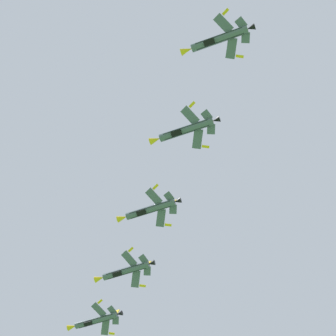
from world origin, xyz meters
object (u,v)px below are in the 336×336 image
Objects in this scene: fighter_jet_right_outer at (218,39)px; fighter_jet_left_outer at (185,130)px; fighter_jet_left_wing at (125,271)px; fighter_jet_lead at (95,320)px; fighter_jet_right_wing at (149,210)px.

fighter_jet_left_outer is at bearing 39.53° from fighter_jet_right_outer.
fighter_jet_left_outer is 20.22m from fighter_jet_right_outer.
fighter_jet_lead is at bearing 44.57° from fighter_jet_left_wing.
fighter_jet_lead reaches higher than fighter_jet_right_wing.
fighter_jet_lead is 21.74m from fighter_jet_left_wing.
fighter_jet_right_outer is at bearing -139.96° from fighter_jet_left_wing.
fighter_jet_lead is 82.61m from fighter_jet_right_outer.
fighter_jet_right_wing is (-1.96, -18.52, 0.93)m from fighter_jet_left_wing.
fighter_jet_left_wing is at bearing -135.43° from fighter_jet_lead.
fighter_jet_right_wing is (-2.43, -40.01, -2.34)m from fighter_jet_lead.
fighter_jet_right_outer is (-4.20, -42.34, 2.66)m from fighter_jet_right_wing.
fighter_jet_right_wing is 42.63m from fighter_jet_right_outer.
fighter_jet_right_outer is (-6.63, -82.35, 0.32)m from fighter_jet_lead.
fighter_jet_left_wing reaches higher than fighter_jet_left_outer.
fighter_jet_left_outer is (-3.99, -41.16, -0.42)m from fighter_jet_left_wing.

